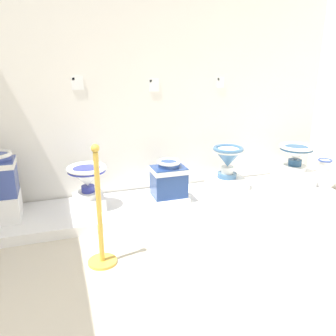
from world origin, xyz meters
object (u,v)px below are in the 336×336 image
antique_toilet_leftmost (169,178)px  info_placard_fourth (220,82)px  info_placard_second (77,83)px  plinth_block_leftmost (169,198)px  antique_toilet_squat_floral (296,153)px  plinth_block_broad_patterned (89,202)px  plinth_block_slender_white (3,207)px  antique_toilet_central_ornate (228,158)px  plinth_block_central_ornate (226,184)px  info_placard_third (154,85)px  stanchion_post_near_left (100,227)px  plinth_block_squat_floral (293,177)px  decorative_vase_companion (323,178)px  antique_toilet_broad_patterned (87,176)px

antique_toilet_leftmost → info_placard_fourth: (0.78, 0.46, 0.94)m
info_placard_second → info_placard_fourth: size_ratio=1.12×
plinth_block_leftmost → antique_toilet_squat_floral: size_ratio=0.94×
info_placard_second → antique_toilet_squat_floral: bearing=-10.5°
plinth_block_broad_patterned → antique_toilet_squat_floral: 2.45m
antique_toilet_leftmost → info_placard_fourth: 1.31m
plinth_block_slender_white → antique_toilet_central_ornate: size_ratio=0.95×
plinth_block_central_ornate → info_placard_third: 1.40m
plinth_block_leftmost → stanchion_post_near_left: 1.17m
info_placard_third → plinth_block_slender_white: bearing=-166.8°
info_placard_second → plinth_block_squat_floral: bearing=-10.5°
plinth_block_central_ornate → antique_toilet_central_ornate: 0.32m
plinth_block_leftmost → antique_toilet_squat_floral: (1.59, 0.01, 0.37)m
info_placard_third → decorative_vase_companion: (1.99, -0.52, -1.12)m
plinth_block_central_ornate → decorative_vase_companion: 1.23m
plinth_block_slender_white → antique_toilet_squat_floral: antique_toilet_squat_floral is taller
info_placard_second → stanchion_post_near_left: 1.62m
antique_toilet_leftmost → plinth_block_central_ornate: (0.75, 0.12, -0.19)m
plinth_block_broad_patterned → stanchion_post_near_left: 0.92m
antique_toilet_broad_patterned → info_placard_second: 0.96m
info_placard_second → plinth_block_slender_white: bearing=-154.7°
info_placard_third → plinth_block_broad_patterned: bearing=-155.9°
antique_toilet_central_ornate → antique_toilet_squat_floral: (0.84, -0.11, 0.01)m
decorative_vase_companion → stanchion_post_near_left: 2.89m
info_placard_second → info_placard_fourth: bearing=-0.0°
info_placard_third → antique_toilet_central_ornate: bearing=-23.8°
info_placard_third → info_placard_fourth: size_ratio=1.15×
plinth_block_squat_floral → info_placard_second: (-2.42, 0.45, 1.13)m
info_placard_fourth → info_placard_third: bearing=180.0°
antique_toilet_central_ornate → info_placard_fourth: size_ratio=2.93×
antique_toilet_leftmost → plinth_block_central_ornate: antique_toilet_leftmost is taller
plinth_block_leftmost → plinth_block_central_ornate: (0.75, 0.12, 0.04)m
antique_toilet_squat_floral → antique_toilet_broad_patterned: bearing=178.0°
antique_toilet_broad_patterned → stanchion_post_near_left: 0.92m
antique_toilet_leftmost → decorative_vase_companion: (1.96, -0.07, -0.19)m
antique_toilet_broad_patterned → plinth_block_leftmost: 0.89m
info_placard_fourth → plinth_block_central_ornate: bearing=-95.7°
info_placard_fourth → stanchion_post_near_left: bearing=-141.8°
antique_toilet_central_ornate → info_placard_third: (-0.77, 0.34, 0.80)m
plinth_block_broad_patterned → antique_toilet_leftmost: bearing=-6.6°
antique_toilet_squat_floral → plinth_block_squat_floral: bearing=180.0°
antique_toilet_leftmost → antique_toilet_central_ornate: 0.77m
plinth_block_slender_white → plinth_block_central_ornate: 2.38m
plinth_block_leftmost → stanchion_post_near_left: (-0.83, -0.81, 0.19)m
antique_toilet_central_ornate → decorative_vase_companion: bearing=-8.6°
antique_toilet_leftmost → info_placard_fourth: info_placard_fourth is taller
plinth_block_slender_white → stanchion_post_near_left: (0.80, -0.89, 0.09)m
plinth_block_broad_patterned → antique_toilet_leftmost: size_ratio=0.79×
plinth_block_broad_patterned → antique_toilet_squat_floral: antique_toilet_squat_floral is taller
decorative_vase_companion → stanchion_post_near_left: size_ratio=0.42×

